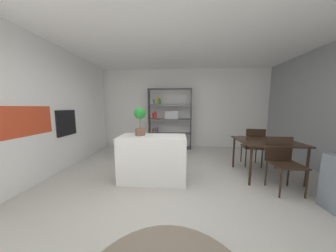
% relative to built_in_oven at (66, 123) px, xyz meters
% --- Properties ---
extents(ground_plane, '(8.91, 8.91, 0.00)m').
position_rel_built_in_oven_xyz_m(ground_plane, '(2.56, -0.71, -1.07)').
color(ground_plane, beige).
extents(ceiling_slab, '(6.49, 5.90, 0.06)m').
position_rel_built_in_oven_xyz_m(ceiling_slab, '(2.56, -0.71, 1.72)').
color(ceiling_slab, white).
rests_on(ceiling_slab, ground_plane).
extents(back_partition, '(6.49, 0.06, 2.76)m').
position_rel_built_in_oven_xyz_m(back_partition, '(2.56, 2.21, 0.31)').
color(back_partition, white).
rests_on(back_partition, ground_plane).
extents(tall_cabinet_run_left, '(0.60, 5.32, 2.76)m').
position_rel_built_in_oven_xyz_m(tall_cabinet_run_left, '(-0.32, -0.71, 0.31)').
color(tall_cabinet_run_left, white).
rests_on(tall_cabinet_run_left, ground_plane).
extents(cabinet_niche_splashback, '(0.01, 1.22, 0.52)m').
position_rel_built_in_oven_xyz_m(cabinet_niche_splashback, '(-0.02, -1.03, 0.12)').
color(cabinet_niche_splashback, '#CC4223').
rests_on(cabinet_niche_splashback, ground_plane).
extents(built_in_oven, '(0.06, 0.59, 0.59)m').
position_rel_built_in_oven_xyz_m(built_in_oven, '(0.00, 0.00, 0.00)').
color(built_in_oven, black).
rests_on(built_in_oven, ground_plane).
extents(kitchen_island, '(1.27, 0.61, 0.88)m').
position_rel_built_in_oven_xyz_m(kitchen_island, '(2.12, -0.53, -0.63)').
color(kitchen_island, white).
rests_on(kitchen_island, ground_plane).
extents(potted_plant_on_island, '(0.22, 0.22, 0.54)m').
position_rel_built_in_oven_xyz_m(potted_plant_on_island, '(1.87, -0.48, 0.14)').
color(potted_plant_on_island, brown).
rests_on(potted_plant_on_island, kitchen_island).
extents(open_bookshelf, '(1.46, 0.34, 2.05)m').
position_rel_built_in_oven_xyz_m(open_bookshelf, '(2.26, 1.87, 0.01)').
color(open_bookshelf, '#4C4C51').
rests_on(open_bookshelf, ground_plane).
extents(dining_table, '(1.10, 0.97, 0.75)m').
position_rel_built_in_oven_xyz_m(dining_table, '(4.42, -0.20, -0.39)').
color(dining_table, black).
rests_on(dining_table, ground_plane).
extents(dining_chair_near, '(0.46, 0.46, 0.91)m').
position_rel_built_in_oven_xyz_m(dining_chair_near, '(4.42, -0.71, -0.52)').
color(dining_chair_near, black).
rests_on(dining_chair_near, ground_plane).
extents(dining_chair_far, '(0.46, 0.48, 0.93)m').
position_rel_built_in_oven_xyz_m(dining_chair_far, '(4.41, 0.31, -0.52)').
color(dining_chair_far, black).
rests_on(dining_chair_far, ground_plane).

